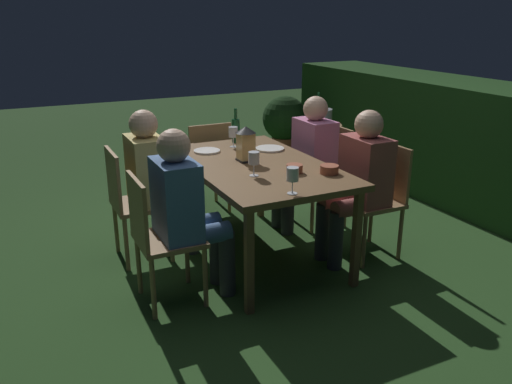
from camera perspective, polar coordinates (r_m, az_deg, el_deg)
ground_plane at (r=4.18m, az=0.00°, el=-6.84°), size 16.00×16.00×0.00m
dining_table at (r=3.92m, az=0.00°, el=2.32°), size 1.61×0.95×0.75m
chair_side_right_b at (r=4.15m, az=13.05°, el=-0.29°), size 0.42×0.40×0.87m
person_in_rust at (r=3.98m, az=11.00°, el=1.37°), size 0.38×0.47×1.15m
chair_side_left_b at (r=3.39m, az=-10.57°, el=-4.51°), size 0.42×0.40×0.87m
person_in_blue at (r=3.39m, az=-7.54°, el=-1.61°), size 0.38×0.47×1.15m
chair_side_right_a at (r=4.70m, az=7.59°, el=2.33°), size 0.42×0.40×0.87m
person_in_pink at (r=4.56m, az=5.61°, el=3.86°), size 0.38×0.47×1.15m
chair_head_near at (r=4.91m, az=-5.37°, el=3.15°), size 0.40×0.42×0.87m
chair_side_left_a at (r=4.05m, az=-13.37°, el=-0.78°), size 0.42×0.40×0.87m
person_in_mustard at (r=4.04m, az=-10.84°, el=1.65°), size 0.38×0.47×1.15m
lantern_centerpiece at (r=3.93m, az=-1.12°, el=5.45°), size 0.15×0.15×0.27m
green_bottle_on_table at (r=4.53m, az=-2.20°, el=6.76°), size 0.07×0.07×0.29m
wine_glass_a at (r=3.22m, az=3.98°, el=1.79°), size 0.08×0.08×0.17m
wine_glass_b at (r=3.58m, az=-0.23°, el=3.56°), size 0.08×0.08×0.17m
wine_glass_c at (r=4.37m, az=-2.48°, el=6.40°), size 0.08×0.08×0.17m
plate_a at (r=4.30m, az=1.51°, el=4.71°), size 0.23×0.23×0.01m
plate_b at (r=4.25m, az=-5.34°, el=4.44°), size 0.21×0.21×0.01m
bowl_olives at (r=3.69m, az=7.93°, el=2.47°), size 0.13×0.13×0.06m
bowl_bread at (r=3.68m, az=4.19°, el=2.58°), size 0.11×0.11×0.06m
side_table at (r=5.87m, az=6.83°, el=5.14°), size 0.48×0.48×0.65m
ice_bucket at (r=5.80m, az=6.94°, el=8.20°), size 0.26×0.26×0.34m
hedge_backdrop at (r=5.47m, az=24.07°, el=4.26°), size 5.60×0.85×1.17m
potted_plant_by_hedge at (r=7.01m, az=3.13°, el=7.62°), size 0.59×0.59×0.78m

